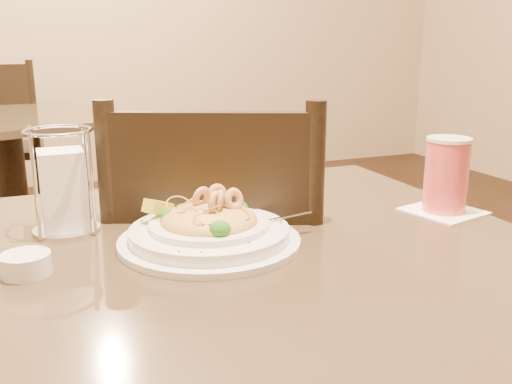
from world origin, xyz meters
name	(u,v)px	position (x,y,z in m)	size (l,w,h in m)	color
main_table	(260,369)	(0.00, 0.00, 0.49)	(0.90, 0.90, 0.71)	black
background_table	(11,167)	(-0.41, 1.86, 0.49)	(1.15, 1.15, 0.71)	black
dining_chair_near	(220,301)	(0.01, 0.25, 0.50)	(0.55, 0.55, 0.93)	black
dining_chair_far	(1,144)	(-0.46, 2.46, 0.50)	(0.43, 0.43, 0.93)	black
pasta_bowl	(209,229)	(-0.08, 0.03, 0.74)	(0.32, 0.29, 0.09)	white
drink_glass	(446,176)	(0.38, 0.03, 0.78)	(0.15, 0.15, 0.14)	white
bread_basket	(201,188)	(-0.01, 0.29, 0.74)	(0.28, 0.26, 0.06)	black
napkin_caddy	(63,188)	(-0.28, 0.18, 0.79)	(0.11, 0.11, 0.18)	silver
side_plate	(263,205)	(0.08, 0.18, 0.72)	(0.16, 0.16, 0.01)	white
butter_ramekin	(26,264)	(-0.35, 0.01, 0.73)	(0.07, 0.07, 0.03)	white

